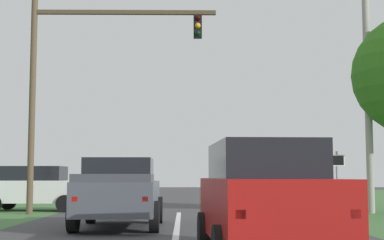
{
  "coord_description": "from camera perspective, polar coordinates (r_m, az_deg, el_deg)",
  "views": [
    {
      "loc": [
        0.19,
        -4.73,
        1.43
      ],
      "look_at": [
        0.46,
        14.91,
        3.31
      ],
      "focal_mm": 54.79,
      "sensor_mm": 36.0,
      "label": 1
    }
  ],
  "objects": [
    {
      "name": "red_suv_near",
      "position": [
        10.35,
        7.09,
        -7.49
      ],
      "size": [
        2.29,
        4.81,
        2.02
      ],
      "color": "#9E1411",
      "rests_on": "ground_plane"
    },
    {
      "name": "keep_moving_sign",
      "position": [
        23.23,
        13.94,
        -5.08
      ],
      "size": [
        0.6,
        0.09,
        2.37
      ],
      "color": "gray",
      "rests_on": "ground_plane"
    },
    {
      "name": "ground_plane",
      "position": [
        15.02,
        -1.54,
        -10.92
      ],
      "size": [
        120.0,
        120.0,
        0.0
      ],
      "primitive_type": "plane",
      "color": "#424244"
    },
    {
      "name": "utility_pole_right",
      "position": [
        23.92,
        16.76,
        2.53
      ],
      "size": [
        0.28,
        0.28,
        9.32
      ],
      "primitive_type": "cylinder",
      "color": "#9E998E",
      "rests_on": "ground_plane"
    },
    {
      "name": "pickup_truck_lead",
      "position": [
        16.4,
        -7.07,
        -7.0
      ],
      "size": [
        2.32,
        4.84,
        1.91
      ],
      "color": "#4C515B",
      "rests_on": "ground_plane"
    },
    {
      "name": "crossing_suv_far",
      "position": [
        25.12,
        -15.1,
        -6.36
      ],
      "size": [
        4.62,
        2.14,
        1.83
      ],
      "color": "silver",
      "rests_on": "ground_plane"
    },
    {
      "name": "traffic_light",
      "position": [
        22.95,
        -11.0,
        4.72
      ],
      "size": [
        7.15,
        0.4,
        8.35
      ],
      "color": "brown",
      "rests_on": "ground_plane"
    }
  ]
}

